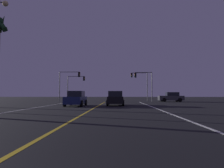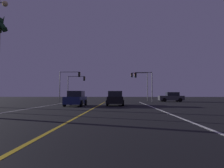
% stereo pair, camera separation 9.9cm
% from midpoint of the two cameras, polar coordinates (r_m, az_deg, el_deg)
% --- Properties ---
extents(lane_edge_right, '(0.16, 39.66, 0.01)m').
position_cam_midpoint_polar(lane_edge_right, '(14.34, 16.30, -8.19)').
color(lane_edge_right, silver).
rests_on(lane_edge_right, ground).
extents(lane_edge_left, '(0.16, 39.66, 0.01)m').
position_cam_midpoint_polar(lane_edge_left, '(16.20, -28.85, -7.33)').
color(lane_edge_left, silver).
rests_on(lane_edge_left, ground).
extents(lane_center_divider, '(0.16, 39.66, 0.01)m').
position_cam_midpoint_polar(lane_center_divider, '(14.13, -7.75, -8.36)').
color(lane_center_divider, gold).
rests_on(lane_center_divider, ground).
extents(car_oncoming, '(2.02, 4.30, 1.70)m').
position_cam_midpoint_polar(car_oncoming, '(22.53, -10.44, -4.26)').
color(car_oncoming, black).
rests_on(car_oncoming, ground).
extents(car_crossing_side, '(4.30, 2.02, 1.70)m').
position_cam_midpoint_polar(car_crossing_side, '(36.31, 17.08, -3.69)').
color(car_crossing_side, black).
rests_on(car_crossing_side, ground).
extents(car_ahead_far, '(2.02, 4.30, 1.70)m').
position_cam_midpoint_polar(car_ahead_far, '(23.20, 1.10, -4.27)').
color(car_ahead_far, black).
rests_on(car_ahead_far, ground).
extents(traffic_light_near_right, '(3.17, 0.36, 5.21)m').
position_cam_midpoint_polar(traffic_light_near_right, '(34.55, 9.26, 1.27)').
color(traffic_light_near_right, '#4C4C51').
rests_on(traffic_light_near_right, ground).
extents(traffic_light_near_left, '(3.80, 0.36, 5.35)m').
position_cam_midpoint_polar(traffic_light_near_left, '(35.40, -12.17, 1.39)').
color(traffic_light_near_left, '#4C4C51').
rests_on(traffic_light_near_left, ground).
extents(traffic_light_far_right, '(3.46, 0.36, 5.74)m').
position_cam_midpoint_polar(traffic_light_far_right, '(40.01, 8.16, 1.21)').
color(traffic_light_far_right, '#4C4C51').
rests_on(traffic_light_far_right, ground).
extents(traffic_light_far_left, '(3.69, 0.36, 5.07)m').
position_cam_midpoint_polar(traffic_light_far_left, '(40.72, -10.27, 0.52)').
color(traffic_light_far_left, '#4C4C51').
rests_on(traffic_light_far_left, ground).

